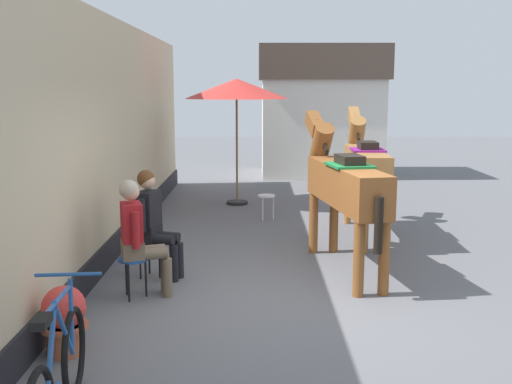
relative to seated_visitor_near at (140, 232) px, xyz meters
The scene contains 12 objects.
ground_plane 3.48m from the seated_visitor_near, 59.37° to the left, with size 40.00×40.00×0.00m, color slate.
pub_facade_wall 1.81m from the seated_visitor_near, 119.86° to the left, with size 0.34×14.00×3.40m.
distant_cottage 10.66m from the seated_visitor_near, 72.84° to the left, with size 3.40×2.60×3.50m.
seated_visitor_near is the anchor object (origin of this frame).
seated_visitor_far 0.76m from the seated_visitor_near, 86.34° to the left, with size 0.61×0.48×1.39m.
saddled_horse_near 2.77m from the seated_visitor_near, 24.37° to the left, with size 0.83×2.97×2.06m.
saddled_horse_far 4.38m from the seated_visitor_near, 44.22° to the left, with size 0.51×3.00×2.06m.
flower_planter_near 1.63m from the seated_visitor_near, 104.65° to the right, with size 0.43×0.43×0.64m.
leaning_bicycle 2.81m from the seated_visitor_near, 90.86° to the right, with size 0.50×1.76×1.02m.
cafe_parasol 6.01m from the seated_visitor_near, 80.47° to the left, with size 2.10×2.10×2.58m.
spare_stool_white 4.51m from the seated_visitor_near, 69.91° to the left, with size 0.32×0.32×0.46m.
satchel_bag 1.88m from the seated_visitor_near, 97.93° to the left, with size 0.28×0.12×0.20m, color brown.
Camera 1 is at (-0.38, -6.71, 2.42)m, focal length 42.83 mm.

